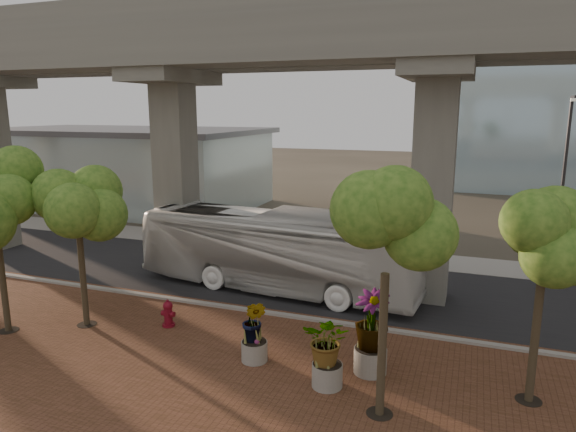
% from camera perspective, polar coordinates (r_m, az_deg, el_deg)
% --- Properties ---
extents(ground, '(160.00, 160.00, 0.00)m').
position_cam_1_polar(ground, '(22.14, -1.23, -8.96)').
color(ground, '#343026').
rests_on(ground, ground).
extents(brick_plaza, '(70.00, 13.00, 0.06)m').
position_cam_1_polar(brick_plaza, '(15.66, -12.51, -18.43)').
color(brick_plaza, brown).
rests_on(brick_plaza, ground).
extents(asphalt_road, '(90.00, 8.00, 0.04)m').
position_cam_1_polar(asphalt_road, '(23.90, 0.53, -7.32)').
color(asphalt_road, black).
rests_on(asphalt_road, ground).
extents(curb_strip, '(70.00, 0.25, 0.16)m').
position_cam_1_polar(curb_strip, '(20.39, -3.30, -10.60)').
color(curb_strip, gray).
rests_on(curb_strip, ground).
extents(far_sidewalk, '(90.00, 3.00, 0.06)m').
position_cam_1_polar(far_sidewalk, '(28.90, 4.20, -3.93)').
color(far_sidewalk, gray).
rests_on(far_sidewalk, ground).
extents(transit_viaduct, '(72.00, 5.60, 12.40)m').
position_cam_1_polar(transit_viaduct, '(22.59, 0.57, 10.38)').
color(transit_viaduct, gray).
rests_on(transit_viaduct, ground).
extents(station_pavilion, '(23.00, 13.00, 6.30)m').
position_cam_1_polar(station_pavilion, '(45.00, -17.87, 5.33)').
color(station_pavilion, '#AAC0C3').
rests_on(station_pavilion, ground).
extents(transit_bus, '(12.92, 4.18, 3.54)m').
position_cam_1_polar(transit_bus, '(22.50, -1.24, -3.87)').
color(transit_bus, silver).
rests_on(transit_bus, ground).
extents(fire_hydrant, '(0.50, 0.45, 1.01)m').
position_cam_1_polar(fire_hydrant, '(19.51, -13.17, -10.50)').
color(fire_hydrant, maroon).
rests_on(fire_hydrant, ground).
extents(planter_front, '(1.96, 1.96, 2.16)m').
position_cam_1_polar(planter_front, '(14.92, 4.43, -13.96)').
color(planter_front, gray).
rests_on(planter_front, ground).
extents(planter_right, '(2.42, 2.42, 2.58)m').
position_cam_1_polar(planter_right, '(15.68, 9.26, -11.74)').
color(planter_right, gray).
rests_on(planter_right, ground).
extents(planter_left, '(1.83, 1.83, 2.01)m').
position_cam_1_polar(planter_left, '(16.34, -3.80, -11.91)').
color(planter_left, '#A29A92').
rests_on(planter_left, ground).
extents(street_tree_near_west, '(3.47, 3.47, 6.17)m').
position_cam_1_polar(street_tree_near_west, '(19.46, -22.44, 1.37)').
color(street_tree_near_west, '#4B3F2B').
rests_on(street_tree_near_west, ground).
extents(street_tree_near_east, '(3.65, 3.65, 6.56)m').
position_cam_1_polar(street_tree_near_east, '(12.61, 10.92, -1.75)').
color(street_tree_near_east, '#4B3F2B').
rests_on(street_tree_near_east, ground).
extents(street_tree_far_east, '(3.06, 3.06, 6.02)m').
position_cam_1_polar(street_tree_far_east, '(14.61, 26.72, -2.08)').
color(street_tree_far_east, '#4B3F2B').
rests_on(street_tree_far_east, ground).
extents(streetlamp_west, '(0.39, 1.14, 7.90)m').
position_cam_1_polar(streetlamp_west, '(29.93, -11.65, 5.35)').
color(streetlamp_west, '#343339').
rests_on(streetlamp_west, ground).
extents(streetlamp_east, '(0.41, 1.21, 8.37)m').
position_cam_1_polar(streetlamp_east, '(25.98, 28.33, 3.84)').
color(streetlamp_east, '#29292D').
rests_on(streetlamp_east, ground).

